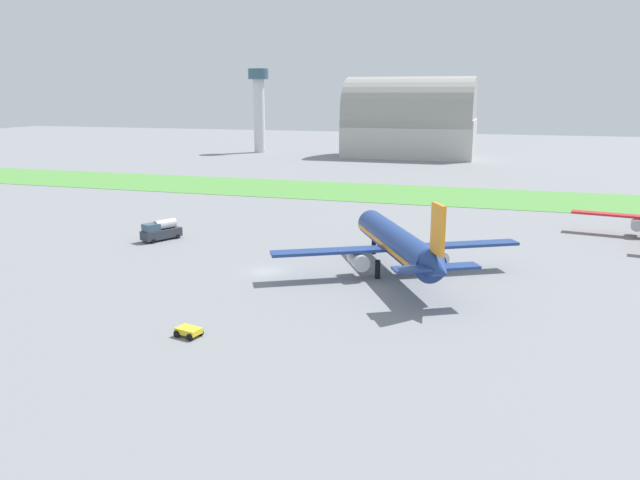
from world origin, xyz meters
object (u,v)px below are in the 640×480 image
baggage_cart_near_gate (189,331)px  control_tower (259,103)px  airplane_midfield_jet (398,243)px  fuel_truck_midfield (161,230)px

baggage_cart_near_gate → control_tower: size_ratio=0.08×
airplane_midfield_jet → control_tower: 175.57m
baggage_cart_near_gate → fuel_truck_midfield: 42.68m
airplane_midfield_jet → fuel_truck_midfield: 41.11m
airplane_midfield_jet → baggage_cart_near_gate: 31.42m
baggage_cart_near_gate → fuel_truck_midfield: (-24.21, 35.14, 1.01)m
airplane_midfield_jet → fuel_truck_midfield: airplane_midfield_jet is taller
fuel_truck_midfield → baggage_cart_near_gate: bearing=60.7°
baggage_cart_near_gate → fuel_truck_midfield: fuel_truck_midfield is taller
fuel_truck_midfield → control_tower: size_ratio=0.21×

